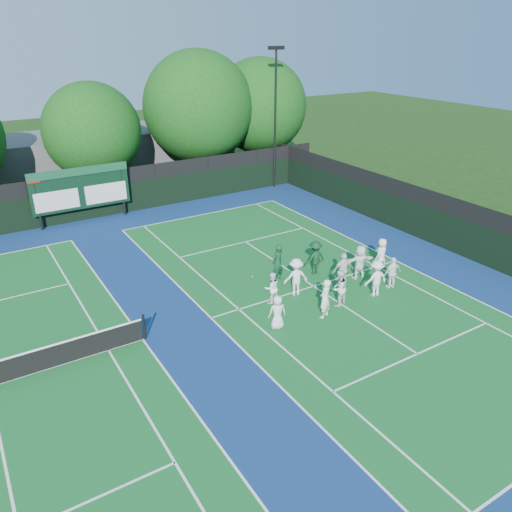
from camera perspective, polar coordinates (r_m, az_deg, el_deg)
ground at (r=23.33m, az=8.10°, el=-4.44°), size 120.00×120.00×0.00m
court_apron at (r=21.25m, az=-6.41°, el=-7.46°), size 34.00×32.00×0.01m
near_court at (r=24.00m, az=6.60°, el=-3.45°), size 11.05×23.85×0.01m
back_fence at (r=33.79m, az=-17.74°, el=6.42°), size 34.00×0.08×3.00m
divider_fence_right at (r=29.49m, az=20.71°, el=3.39°), size 0.08×32.00×3.00m
scoreboard at (r=32.96m, az=-19.43°, el=7.26°), size 6.00×0.21×3.55m
clubhouse at (r=42.10m, az=-15.48°, el=11.04°), size 18.00×6.00×4.00m
light_pole_right at (r=37.84m, az=2.24°, el=17.08°), size 1.20×0.30×10.12m
tree_c at (r=36.68m, az=-17.98°, el=13.17°), size 6.56×6.56×8.15m
tree_d at (r=39.20m, az=-6.43°, el=16.29°), size 8.22×8.22×10.00m
tree_e at (r=41.83m, az=0.56°, el=16.53°), size 7.48×7.48×9.30m
tennis_ball_1 at (r=24.36m, az=7.84°, el=-3.02°), size 0.07×0.07×0.07m
tennis_ball_2 at (r=25.99m, az=15.66°, el=-1.91°), size 0.07×0.07×0.07m
tennis_ball_3 at (r=24.71m, az=-0.41°, el=-2.35°), size 0.07×0.07×0.07m
tennis_ball_5 at (r=26.04m, az=12.42°, el=-1.49°), size 0.07×0.07×0.07m
player_front_0 at (r=20.36m, az=2.46°, el=-6.42°), size 0.83×0.65×1.49m
player_front_1 at (r=21.22m, az=7.89°, el=-4.84°), size 0.76×0.65×1.77m
player_front_2 at (r=22.23m, az=9.45°, el=-3.63°), size 0.96×0.84×1.68m
player_front_3 at (r=23.35m, az=13.55°, el=-2.47°), size 1.20×0.79×1.75m
player_front_4 at (r=24.26m, az=15.33°, el=-1.86°), size 0.95×0.49×1.56m
player_back_0 at (r=22.16m, az=1.82°, el=-3.67°), size 0.79×0.65×1.48m
player_back_1 at (r=22.84m, az=4.58°, el=-2.39°), size 1.29×0.96×1.79m
player_back_2 at (r=23.87m, az=9.94°, el=-1.56°), size 1.07×0.62×1.71m
player_back_3 at (r=24.79m, az=11.77°, el=-0.66°), size 1.69×0.89×1.74m
player_back_4 at (r=26.14m, az=14.15°, el=0.29°), size 0.88×0.68×1.60m
coach_left at (r=24.06m, az=2.49°, el=-0.76°), size 0.79×0.64×1.87m
coach_right at (r=24.88m, az=6.77°, el=-0.20°), size 1.14×0.67×1.73m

